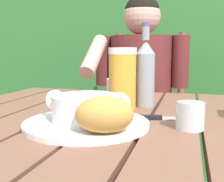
{
  "coord_description": "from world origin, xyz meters",
  "views": [
    {
      "loc": [
        0.16,
        -0.73,
        0.94
      ],
      "look_at": [
        -0.03,
        -0.03,
        0.83
      ],
      "focal_mm": 45.09,
      "sensor_mm": 36.0,
      "label": 1
    }
  ],
  "objects_px": {
    "chair_near_diner": "(145,125)",
    "water_glass_small": "(190,116)",
    "person_eating": "(139,93)",
    "serving_plate": "(87,123)",
    "soup_bowl": "(86,107)",
    "table_knife": "(161,118)",
    "bread_roll": "(104,114)",
    "beer_bottle": "(145,72)",
    "beer_glass": "(122,78)",
    "diner_bowl": "(125,87)"
  },
  "relations": [
    {
      "from": "beer_glass",
      "to": "beer_bottle",
      "type": "xyz_separation_m",
      "value": [
        0.06,
        0.05,
        0.02
      ]
    },
    {
      "from": "beer_glass",
      "to": "chair_near_diner",
      "type": "bearing_deg",
      "value": 93.58
    },
    {
      "from": "person_eating",
      "to": "bread_roll",
      "type": "distance_m",
      "value": 0.91
    },
    {
      "from": "chair_near_diner",
      "to": "diner_bowl",
      "type": "distance_m",
      "value": 0.62
    },
    {
      "from": "bread_roll",
      "to": "beer_glass",
      "type": "bearing_deg",
      "value": 96.56
    },
    {
      "from": "chair_near_diner",
      "to": "serving_plate",
      "type": "height_order",
      "value": "chair_near_diner"
    },
    {
      "from": "table_knife",
      "to": "diner_bowl",
      "type": "height_order",
      "value": "diner_bowl"
    },
    {
      "from": "beer_glass",
      "to": "water_glass_small",
      "type": "xyz_separation_m",
      "value": [
        0.2,
        -0.19,
        -0.06
      ]
    },
    {
      "from": "serving_plate",
      "to": "bread_roll",
      "type": "relative_size",
      "value": 2.08
    },
    {
      "from": "serving_plate",
      "to": "soup_bowl",
      "type": "xyz_separation_m",
      "value": [
        0.0,
        0.0,
        0.04
      ]
    },
    {
      "from": "beer_glass",
      "to": "beer_bottle",
      "type": "height_order",
      "value": "beer_bottle"
    },
    {
      "from": "chair_near_diner",
      "to": "bread_roll",
      "type": "height_order",
      "value": "chair_near_diner"
    },
    {
      "from": "bread_roll",
      "to": "table_knife",
      "type": "xyz_separation_m",
      "value": [
        0.09,
        0.19,
        -0.04
      ]
    },
    {
      "from": "chair_near_diner",
      "to": "water_glass_small",
      "type": "distance_m",
      "value": 1.06
    },
    {
      "from": "chair_near_diner",
      "to": "person_eating",
      "type": "relative_size",
      "value": 0.86
    },
    {
      "from": "bread_roll",
      "to": "soup_bowl",
      "type": "bearing_deg",
      "value": 130.6
    },
    {
      "from": "bread_roll",
      "to": "person_eating",
      "type": "bearing_deg",
      "value": 95.56
    },
    {
      "from": "beer_glass",
      "to": "table_knife",
      "type": "relative_size",
      "value": 1.1
    },
    {
      "from": "water_glass_small",
      "to": "table_knife",
      "type": "height_order",
      "value": "water_glass_small"
    },
    {
      "from": "soup_bowl",
      "to": "table_knife",
      "type": "height_order",
      "value": "soup_bowl"
    },
    {
      "from": "soup_bowl",
      "to": "diner_bowl",
      "type": "distance_m",
      "value": 0.48
    },
    {
      "from": "person_eating",
      "to": "beer_glass",
      "type": "xyz_separation_m",
      "value": [
        0.05,
        -0.6,
        0.14
      ]
    },
    {
      "from": "beer_glass",
      "to": "diner_bowl",
      "type": "relative_size",
      "value": 1.25
    },
    {
      "from": "beer_bottle",
      "to": "water_glass_small",
      "type": "xyz_separation_m",
      "value": [
        0.14,
        -0.24,
        -0.08
      ]
    },
    {
      "from": "bread_roll",
      "to": "water_glass_small",
      "type": "distance_m",
      "value": 0.2
    },
    {
      "from": "person_eating",
      "to": "beer_bottle",
      "type": "height_order",
      "value": "person_eating"
    },
    {
      "from": "beer_bottle",
      "to": "water_glass_small",
      "type": "bearing_deg",
      "value": -59.74
    },
    {
      "from": "chair_near_diner",
      "to": "beer_glass",
      "type": "bearing_deg",
      "value": -86.42
    },
    {
      "from": "chair_near_diner",
      "to": "soup_bowl",
      "type": "height_order",
      "value": "chair_near_diner"
    },
    {
      "from": "bread_roll",
      "to": "water_glass_small",
      "type": "relative_size",
      "value": 2.25
    },
    {
      "from": "serving_plate",
      "to": "beer_glass",
      "type": "height_order",
      "value": "beer_glass"
    },
    {
      "from": "bread_roll",
      "to": "beer_glass",
      "type": "xyz_separation_m",
      "value": [
        -0.04,
        0.3,
        0.04
      ]
    },
    {
      "from": "serving_plate",
      "to": "beer_glass",
      "type": "bearing_deg",
      "value": 82.16
    },
    {
      "from": "soup_bowl",
      "to": "beer_bottle",
      "type": "distance_m",
      "value": 0.3
    },
    {
      "from": "bread_roll",
      "to": "serving_plate",
      "type": "bearing_deg",
      "value": 130.6
    },
    {
      "from": "serving_plate",
      "to": "water_glass_small",
      "type": "bearing_deg",
      "value": 8.98
    },
    {
      "from": "beer_glass",
      "to": "water_glass_small",
      "type": "relative_size",
      "value": 2.94
    },
    {
      "from": "beer_glass",
      "to": "diner_bowl",
      "type": "height_order",
      "value": "beer_glass"
    },
    {
      "from": "soup_bowl",
      "to": "beer_bottle",
      "type": "xyz_separation_m",
      "value": [
        0.09,
        0.27,
        0.06
      ]
    },
    {
      "from": "chair_near_diner",
      "to": "beer_bottle",
      "type": "relative_size",
      "value": 4.03
    },
    {
      "from": "person_eating",
      "to": "serving_plate",
      "type": "distance_m",
      "value": 0.83
    },
    {
      "from": "water_glass_small",
      "to": "table_knife",
      "type": "relative_size",
      "value": 0.38
    },
    {
      "from": "bread_roll",
      "to": "water_glass_small",
      "type": "bearing_deg",
      "value": 34.55
    },
    {
      "from": "beer_bottle",
      "to": "diner_bowl",
      "type": "xyz_separation_m",
      "value": [
        -0.11,
        0.21,
        -0.08
      ]
    },
    {
      "from": "beer_bottle",
      "to": "diner_bowl",
      "type": "bearing_deg",
      "value": 118.09
    },
    {
      "from": "chair_near_diner",
      "to": "beer_glass",
      "type": "height_order",
      "value": "chair_near_diner"
    },
    {
      "from": "serving_plate",
      "to": "water_glass_small",
      "type": "distance_m",
      "value": 0.24
    },
    {
      "from": "chair_near_diner",
      "to": "beer_glass",
      "type": "distance_m",
      "value": 0.88
    },
    {
      "from": "person_eating",
      "to": "serving_plate",
      "type": "relative_size",
      "value": 4.19
    },
    {
      "from": "person_eating",
      "to": "table_knife",
      "type": "height_order",
      "value": "person_eating"
    }
  ]
}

